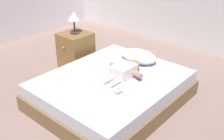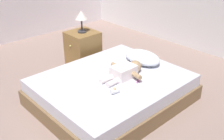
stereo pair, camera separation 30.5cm
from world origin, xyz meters
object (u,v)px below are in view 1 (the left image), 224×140
baby (125,71)px  baby_bottle (118,91)px  pillow (139,56)px  nightstand (76,51)px  lamp (74,18)px  toothbrush (138,78)px  bed (112,90)px

baby → baby_bottle: baby is taller
pillow → baby_bottle: (0.32, -0.81, -0.05)m
pillow → baby: (0.12, -0.45, -0.01)m
baby → nightstand: 1.16m
lamp → baby_bottle: size_ratio=3.11×
toothbrush → pillow: bearing=125.9°
bed → baby_bottle: baby_bottle is taller
pillow → toothbrush: size_ratio=4.45×
baby → toothbrush: bearing=13.0°
pillow → nightstand: size_ratio=0.91×
bed → baby: bearing=56.5°
nightstand → lamp: lamp is taller
pillow → baby_bottle: 0.88m
bed → pillow: size_ratio=3.35×
pillow → baby: bearing=-75.1°
baby → bed: bearing=-123.5°
toothbrush → lamp: lamp is taller
baby → baby_bottle: 0.42m
bed → nightstand: 1.11m
pillow → nightstand: bearing=-166.9°
bed → baby_bottle: bearing=-38.6°
pillow → baby: 0.47m
baby → nightstand: size_ratio=1.03×
pillow → nightstand: nightstand is taller
bed → pillow: (-0.03, 0.59, 0.26)m
bed → baby: size_ratio=2.97×
nightstand → baby_bottle: nightstand is taller
bed → pillow: 0.64m
baby_bottle → lamp: bearing=156.5°
baby_bottle → baby: bearing=118.6°
pillow → nightstand: 1.05m
bed → nightstand: bearing=161.5°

